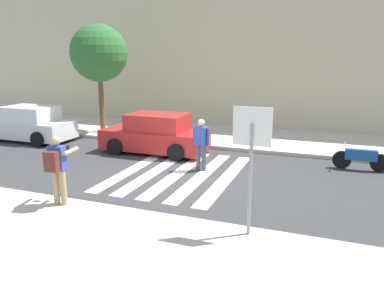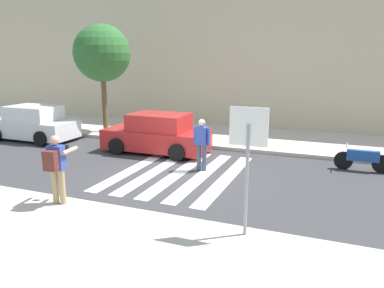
# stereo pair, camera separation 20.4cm
# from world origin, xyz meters

# --- Properties ---
(ground_plane) EXTENTS (120.00, 120.00, 0.00)m
(ground_plane) POSITION_xyz_m (0.00, 0.00, 0.00)
(ground_plane) COLOR #38383A
(sidewalk_near) EXTENTS (60.00, 6.00, 0.14)m
(sidewalk_near) POSITION_xyz_m (0.00, -6.20, 0.07)
(sidewalk_near) COLOR beige
(sidewalk_near) RESTS_ON ground
(sidewalk_far) EXTENTS (60.00, 4.80, 0.14)m
(sidewalk_far) POSITION_xyz_m (0.00, 6.00, 0.07)
(sidewalk_far) COLOR beige
(sidewalk_far) RESTS_ON ground
(building_facade_far) EXTENTS (56.00, 4.00, 7.40)m
(building_facade_far) POSITION_xyz_m (0.00, 10.40, 3.70)
(building_facade_far) COLOR beige
(building_facade_far) RESTS_ON ground
(crosswalk_stripe_0) EXTENTS (0.44, 5.20, 0.01)m
(crosswalk_stripe_0) POSITION_xyz_m (-1.60, 0.20, 0.00)
(crosswalk_stripe_0) COLOR silver
(crosswalk_stripe_0) RESTS_ON ground
(crosswalk_stripe_1) EXTENTS (0.44, 5.20, 0.01)m
(crosswalk_stripe_1) POSITION_xyz_m (-0.80, 0.20, 0.00)
(crosswalk_stripe_1) COLOR silver
(crosswalk_stripe_1) RESTS_ON ground
(crosswalk_stripe_2) EXTENTS (0.44, 5.20, 0.01)m
(crosswalk_stripe_2) POSITION_xyz_m (0.00, 0.20, 0.00)
(crosswalk_stripe_2) COLOR silver
(crosswalk_stripe_2) RESTS_ON ground
(crosswalk_stripe_3) EXTENTS (0.44, 5.20, 0.01)m
(crosswalk_stripe_3) POSITION_xyz_m (0.80, 0.20, 0.00)
(crosswalk_stripe_3) COLOR silver
(crosswalk_stripe_3) RESTS_ON ground
(crosswalk_stripe_4) EXTENTS (0.44, 5.20, 0.01)m
(crosswalk_stripe_4) POSITION_xyz_m (1.60, 0.20, 0.00)
(crosswalk_stripe_4) COLOR silver
(crosswalk_stripe_4) RESTS_ON ground
(stop_sign) EXTENTS (0.76, 0.08, 2.63)m
(stop_sign) POSITION_xyz_m (3.10, -3.53, 2.06)
(stop_sign) COLOR gray
(stop_sign) RESTS_ON sidewalk_near
(photographer_with_backpack) EXTENTS (0.65, 0.89, 1.72)m
(photographer_with_backpack) POSITION_xyz_m (-1.58, -3.63, 1.17)
(photographer_with_backpack) COLOR tan
(photographer_with_backpack) RESTS_ON sidewalk_near
(pedestrian_crossing) EXTENTS (0.58, 0.26, 1.72)m
(pedestrian_crossing) POSITION_xyz_m (0.58, 0.70, 0.97)
(pedestrian_crossing) COLOR #474C60
(pedestrian_crossing) RESTS_ON ground
(parked_car_white) EXTENTS (4.10, 1.92, 1.55)m
(parked_car_white) POSITION_xyz_m (-8.15, 2.30, 0.73)
(parked_car_white) COLOR white
(parked_car_white) RESTS_ON ground
(parked_car_red) EXTENTS (4.10, 1.92, 1.55)m
(parked_car_red) POSITION_xyz_m (-1.87, 2.30, 0.73)
(parked_car_red) COLOR red
(parked_car_red) RESTS_ON ground
(motorcycle) EXTENTS (1.76, 0.60, 0.87)m
(motorcycle) POSITION_xyz_m (5.53, 2.60, 0.41)
(motorcycle) COLOR black
(motorcycle) RESTS_ON ground
(street_tree_west) EXTENTS (2.65, 2.65, 5.04)m
(street_tree_west) POSITION_xyz_m (-5.83, 4.59, 3.83)
(street_tree_west) COLOR brown
(street_tree_west) RESTS_ON sidewalk_far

